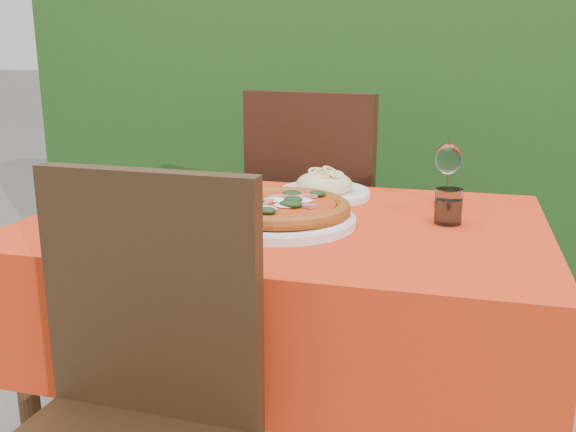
% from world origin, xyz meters
% --- Properties ---
extents(hedge, '(3.20, 0.55, 1.78)m').
position_xyz_m(hedge, '(0.00, 1.55, 0.92)').
color(hedge, black).
rests_on(hedge, ground).
extents(dining_table, '(1.26, 0.86, 0.75)m').
position_xyz_m(dining_table, '(0.00, 0.00, 0.60)').
color(dining_table, '#462C16').
rests_on(dining_table, ground).
extents(chair_near, '(0.45, 0.45, 0.95)m').
position_xyz_m(chair_near, '(-0.13, -0.60, 0.55)').
color(chair_near, black).
rests_on(chair_near, ground).
extents(chair_far, '(0.54, 0.54, 1.02)m').
position_xyz_m(chair_far, '(-0.06, 0.67, 0.59)').
color(chair_far, black).
rests_on(chair_far, ground).
extents(pizza_plate, '(0.40, 0.40, 0.07)m').
position_xyz_m(pizza_plate, '(-0.00, -0.06, 0.78)').
color(pizza_plate, white).
rests_on(pizza_plate, dining_table).
extents(pasta_plate, '(0.26, 0.26, 0.07)m').
position_xyz_m(pasta_plate, '(0.04, 0.26, 0.77)').
color(pasta_plate, white).
rests_on(pasta_plate, dining_table).
extents(water_glass, '(0.07, 0.07, 0.09)m').
position_xyz_m(water_glass, '(0.39, 0.05, 0.79)').
color(water_glass, silver).
rests_on(water_glass, dining_table).
extents(wine_glass, '(0.07, 0.07, 0.17)m').
position_xyz_m(wine_glass, '(0.38, 0.25, 0.87)').
color(wine_glass, silver).
rests_on(wine_glass, dining_table).
extents(fork, '(0.13, 0.19, 0.01)m').
position_xyz_m(fork, '(-0.25, -0.10, 0.75)').
color(fork, '#B0B0B7').
rests_on(fork, dining_table).
extents(steel_ramekin, '(0.07, 0.07, 0.03)m').
position_xyz_m(steel_ramekin, '(-0.42, 0.23, 0.76)').
color(steel_ramekin, '#BABAC1').
rests_on(steel_ramekin, dining_table).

